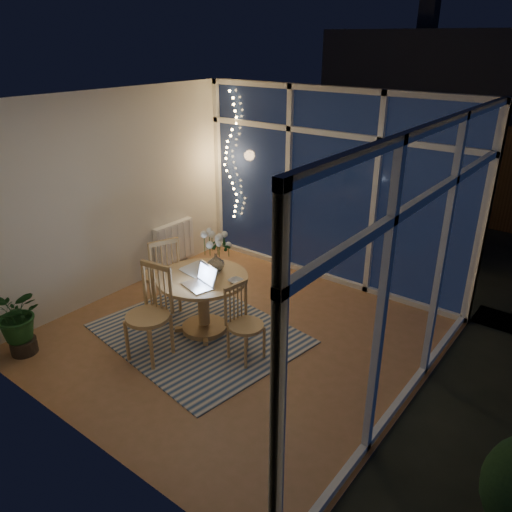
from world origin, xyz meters
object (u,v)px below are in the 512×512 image
object	(u,v)px
chair_left	(160,273)
potted_plant	(19,322)
dining_table	(203,304)
chair_front	(147,315)
chair_right	(246,324)
flower_vase	(216,262)
laptop	(197,276)

from	to	relation	value
chair_left	potted_plant	size ratio (longest dim) A/B	1.34
dining_table	potted_plant	bearing A→B (deg)	-129.28
chair_front	potted_plant	size ratio (longest dim) A/B	1.38
dining_table	chair_right	world-z (taller)	chair_right
flower_vase	potted_plant	world-z (taller)	flower_vase
chair_left	chair_front	distance (m)	1.02
dining_table	potted_plant	world-z (taller)	potted_plant
chair_right	laptop	xyz separation A→B (m)	(-0.60, -0.08, 0.40)
dining_table	chair_front	bearing A→B (deg)	-96.84
chair_front	flower_vase	bearing A→B (deg)	75.61
chair_left	dining_table	bearing A→B (deg)	107.43
chair_left	chair_right	distance (m)	1.49
chair_left	laptop	world-z (taller)	chair_left
chair_left	potted_plant	xyz separation A→B (m)	(-0.50, -1.56, -0.13)
chair_right	potted_plant	distance (m)	2.42
chair_front	potted_plant	bearing A→B (deg)	-154.12
chair_right	laptop	distance (m)	0.72
dining_table	chair_right	distance (m)	0.75
dining_table	potted_plant	xyz separation A→B (m)	(-1.25, -1.52, 0.03)
flower_vase	potted_plant	bearing A→B (deg)	-125.90
potted_plant	dining_table	bearing A→B (deg)	50.72
chair_left	laptop	xyz separation A→B (m)	(0.88, -0.25, 0.31)
chair_left	chair_front	bearing A→B (deg)	60.63
chair_left	potted_plant	bearing A→B (deg)	2.69
chair_right	flower_vase	bearing A→B (deg)	71.67
chair_left	chair_right	world-z (taller)	chair_left
chair_right	potted_plant	bearing A→B (deg)	132.89
chair_front	laptop	xyz separation A→B (m)	(0.22, 0.53, 0.30)
chair_left	chair_front	size ratio (longest dim) A/B	0.98
chair_right	chair_front	world-z (taller)	chair_front
dining_table	flower_vase	world-z (taller)	flower_vase
chair_left	laptop	size ratio (longest dim) A/B	3.04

